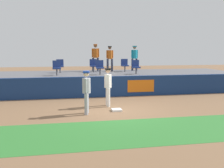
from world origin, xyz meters
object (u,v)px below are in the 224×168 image
object	(u,v)px
seat_front_right	(136,66)
spectator_hooded	(110,57)
player_fielder_home	(108,84)
seat_front_center	(100,67)
first_base	(117,110)
player_runner_visitor	(86,89)
seat_back_left	(60,65)
seat_front_left	(57,67)
seat_back_center	(93,65)
spectator_capped	(95,55)
spectator_casual	(135,56)
seat_back_right	(125,65)

from	to	relation	value
seat_front_right	spectator_hooded	size ratio (longest dim) A/B	0.50
player_fielder_home	seat_front_center	bearing A→B (deg)	176.95
first_base	spectator_hooded	world-z (taller)	spectator_hooded
player_runner_visitor	seat_back_left	xyz separation A→B (m)	(-0.99, 6.93, 0.56)
seat_back_left	seat_front_center	distance (m)	2.91
seat_front_center	seat_front_left	world-z (taller)	same
seat_back_center	seat_front_right	size ratio (longest dim) A/B	1.00
player_runner_visitor	seat_back_center	bearing A→B (deg)	-177.79
spectator_capped	seat_front_center	bearing A→B (deg)	98.97
player_runner_visitor	first_base	bearing A→B (deg)	113.64
seat_front_center	spectator_casual	distance (m)	3.81
player_fielder_home	player_runner_visitor	size ratio (longest dim) A/B	1.00
player_runner_visitor	spectator_hooded	world-z (taller)	spectator_hooded
player_fielder_home	seat_back_right	xyz separation A→B (m)	(2.14, 5.62, 0.56)
seat_back_center	seat_front_center	world-z (taller)	same
seat_back_center	seat_front_center	size ratio (longest dim) A/B	1.00
spectator_casual	seat_front_center	bearing A→B (deg)	38.15
seat_back_right	spectator_capped	size ratio (longest dim) A/B	0.46
first_base	spectator_hooded	bearing A→B (deg)	81.61
player_runner_visitor	spectator_hooded	distance (m)	7.96
first_base	seat_front_left	size ratio (longest dim) A/B	0.48
first_base	player_fielder_home	size ratio (longest dim) A/B	0.23
seat_front_right	seat_front_left	distance (m)	4.65
seat_back_center	seat_front_left	xyz separation A→B (m)	(-2.31, -1.80, 0.00)
seat_front_center	seat_back_right	size ratio (longest dim) A/B	1.00
spectator_hooded	spectator_capped	world-z (taller)	spectator_capped
seat_front_right	spectator_casual	size ratio (longest dim) A/B	0.49
seat_back_left	seat_front_center	world-z (taller)	same
seat_front_left	spectator_capped	bearing A→B (deg)	47.33
player_fielder_home	seat_front_right	distance (m)	4.54
seat_back_center	seat_front_right	xyz separation A→B (m)	(2.34, -1.80, -0.00)
seat_front_left	spectator_casual	bearing A→B (deg)	25.51
seat_back_center	seat_front_center	bearing A→B (deg)	-84.95
seat_back_right	seat_front_right	bearing A→B (deg)	-82.11
player_runner_visitor	seat_front_right	world-z (taller)	seat_front_right
seat_back_left	spectator_hooded	bearing A→B (deg)	10.17
spectator_hooded	seat_back_left	bearing A→B (deg)	12.91
player_runner_visitor	seat_front_left	world-z (taller)	seat_front_left
seat_front_left	spectator_hooded	size ratio (longest dim) A/B	0.50
player_runner_visitor	seat_front_center	bearing A→B (deg)	177.34
seat_front_right	seat_front_left	size ratio (longest dim) A/B	1.00
player_fielder_home	seat_front_right	xyz separation A→B (m)	(2.39, 3.82, 0.56)
first_base	seat_back_right	world-z (taller)	seat_back_right
spectator_casual	player_fielder_home	bearing A→B (deg)	60.82
seat_back_right	spectator_casual	world-z (taller)	spectator_casual
seat_back_left	seat_front_center	size ratio (longest dim) A/B	1.00
seat_front_center	seat_front_right	bearing A→B (deg)	-0.00
seat_back_left	seat_front_right	world-z (taller)	same
seat_front_center	spectator_capped	distance (m)	2.87
seat_back_left	spectator_capped	size ratio (longest dim) A/B	0.46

